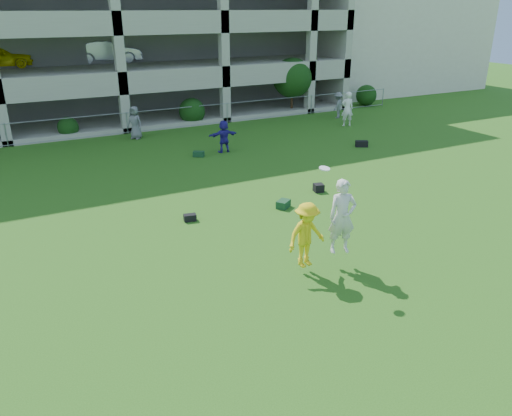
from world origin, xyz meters
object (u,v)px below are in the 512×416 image
bystander_d (224,136)px  frisbee_contest (319,228)px  bystander_f (338,105)px  parking_garage (85,14)px  crate_d (319,188)px  stucco_building (362,25)px  bystander_c (135,123)px  bystander_e (347,109)px

bystander_d → frisbee_contest: frisbee_contest is taller
bystander_f → frisbee_contest: (-12.11, -15.64, 0.42)m
parking_garage → crate_d: bearing=-79.2°
stucco_building → bystander_d: (-19.85, -14.86, -4.23)m
bystander_d → frisbee_contest: bearing=78.6°
bystander_f → bystander_c: bearing=-35.4°
bystander_d → bystander_c: bearing=-55.3°
crate_d → parking_garage: (-4.04, 21.26, 5.86)m
bystander_e → parking_garage: 18.07m
stucco_building → bystander_d: 25.15m
bystander_c → bystander_e: 12.03m
bystander_c → parking_garage: 11.24m
bystander_d → parking_garage: 15.79m
crate_d → stucco_building: bearing=48.7°
stucco_building → bystander_e: stucco_building is taller
bystander_c → crate_d: (3.93, -11.27, -0.70)m
stucco_building → frisbee_contest: 34.97m
bystander_c → crate_d: size_ratio=4.86×
crate_d → frisbee_contest: 6.18m
stucco_building → bystander_e: 17.62m
bystander_f → parking_garage: bearing=-72.4°
bystander_d → bystander_f: bearing=-156.6°
frisbee_contest → bystander_d: bearing=77.6°
bystander_c → bystander_d: 5.50m
bystander_d → frisbee_contest: size_ratio=0.57×
bystander_c → bystander_e: size_ratio=0.86×
stucco_building → bystander_c: stucco_building is taller
frisbee_contest → parking_garage: size_ratio=0.09×
parking_garage → frisbee_contest: bearing=-88.7°
bystander_c → bystander_e: bystander_e is taller
stucco_building → crate_d: stucco_building is taller
parking_garage → bystander_c: bearing=-89.3°
bystander_e → frisbee_contest: frisbee_contest is taller
bystander_d → bystander_f: bystander_f is taller
frisbee_contest → bystander_c: bearing=91.7°
stucco_building → frisbee_contest: stucco_building is taller
crate_d → frisbee_contest: (-3.45, -5.01, 1.06)m
bystander_d → bystander_e: size_ratio=0.78×
crate_d → parking_garage: size_ratio=0.01×
bystander_e → bystander_c: bearing=2.7°
bystander_c → bystander_f: (12.58, -0.64, -0.06)m
crate_d → parking_garage: bearing=100.8°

